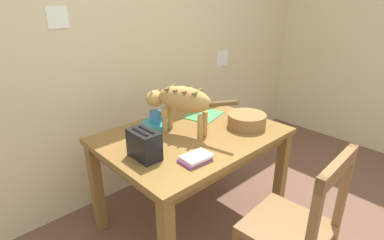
% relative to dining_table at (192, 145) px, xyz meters
% --- Properties ---
extents(wall_rear, '(5.38, 0.11, 2.50)m').
position_rel_dining_table_xyz_m(wall_rear, '(-0.11, 0.77, 0.60)').
color(wall_rear, beige).
rests_on(wall_rear, ground_plane).
extents(dining_table, '(1.21, 0.90, 0.74)m').
position_rel_dining_table_xyz_m(dining_table, '(0.00, 0.00, 0.00)').
color(dining_table, brown).
rests_on(dining_table, ground_plane).
extents(cat, '(0.28, 0.64, 0.33)m').
position_rel_dining_table_xyz_m(cat, '(-0.05, 0.07, 0.32)').
color(cat, tan).
rests_on(cat, dining_table).
extents(saucer_bowl, '(0.21, 0.21, 0.04)m').
position_rel_dining_table_xyz_m(saucer_bowl, '(-0.11, 0.26, 0.11)').
color(saucer_bowl, teal).
rests_on(saucer_bowl, dining_table).
extents(coffee_mug, '(0.13, 0.08, 0.08)m').
position_rel_dining_table_xyz_m(coffee_mug, '(-0.11, 0.26, 0.17)').
color(coffee_mug, '#3579BF').
rests_on(coffee_mug, saucer_bowl).
extents(magazine, '(0.34, 0.30, 0.01)m').
position_rel_dining_table_xyz_m(magazine, '(0.30, 0.18, 0.09)').
color(magazine, '#459654').
rests_on(magazine, dining_table).
extents(book_stack, '(0.19, 0.13, 0.04)m').
position_rel_dining_table_xyz_m(book_stack, '(-0.24, -0.29, 0.11)').
color(book_stack, '#974999').
rests_on(book_stack, dining_table).
extents(wicker_basket, '(0.27, 0.27, 0.10)m').
position_rel_dining_table_xyz_m(wicker_basket, '(0.37, -0.18, 0.14)').
color(wicker_basket, olive).
rests_on(wicker_basket, dining_table).
extents(toaster, '(0.12, 0.20, 0.18)m').
position_rel_dining_table_xyz_m(toaster, '(-0.43, -0.06, 0.18)').
color(toaster, black).
rests_on(toaster, dining_table).
extents(wooden_chair_near, '(0.45, 0.45, 0.94)m').
position_rel_dining_table_xyz_m(wooden_chair_near, '(-0.03, -0.83, -0.18)').
color(wooden_chair_near, brown).
rests_on(wooden_chair_near, ground_plane).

